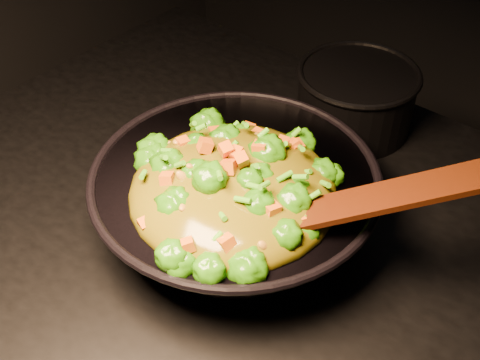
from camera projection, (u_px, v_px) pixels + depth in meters
The scene contains 4 objects.
wok at pixel (235, 204), 0.83m from camera, with size 0.38×0.38×0.11m, color black, non-canonical shape.
stir_fry at pixel (233, 167), 0.74m from camera, with size 0.27×0.27×0.09m, color #2E7E09, non-canonical shape.
spatula at pixel (361, 202), 0.68m from camera, with size 0.30×0.05×0.01m, color #311606.
back_pot at pixel (355, 99), 1.01m from camera, with size 0.19×0.19×0.11m, color black.
Camera 1 is at (0.35, -0.45, 1.53)m, focal length 45.00 mm.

